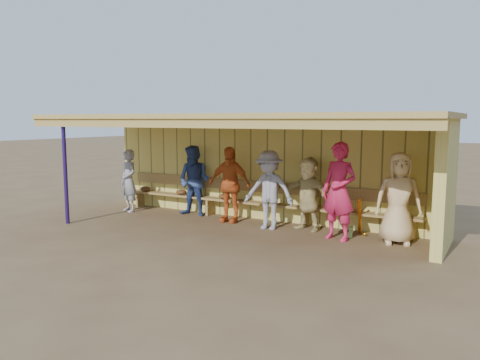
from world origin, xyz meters
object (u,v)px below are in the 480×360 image
object	(u,v)px
player_f	(308,193)
player_a	(129,181)
player_e	(269,190)
player_g	(339,191)
player_h	(399,198)
bench	(256,198)
player_d	(229,184)
player_c	(194,181)

from	to	relation	value
player_f	player_a	bearing A→B (deg)	-157.41
player_a	player_e	xyz separation A→B (m)	(4.05, 0.04, 0.05)
player_a	player_f	world-z (taller)	player_a
player_g	player_h	size ratio (longest dim) A/B	1.10
player_a	bench	size ratio (longest dim) A/B	0.21
player_f	player_h	world-z (taller)	player_h
player_e	bench	distance (m)	1.01
bench	player_h	bearing A→B (deg)	-8.92
player_a	player_d	bearing A→B (deg)	24.14
player_h	player_d	bearing A→B (deg)	160.25
player_e	player_h	world-z (taller)	player_h
player_h	bench	xyz separation A→B (m)	(-3.38, 0.53, -0.36)
player_h	player_g	bearing A→B (deg)	175.83
player_a	player_f	size ratio (longest dim) A/B	1.01
player_g	player_d	bearing A→B (deg)	-173.88
player_c	player_g	distance (m)	3.90
player_d	player_g	distance (m)	2.76
player_f	player_g	size ratio (longest dim) A/B	0.82
player_a	player_c	xyz separation A→B (m)	(1.80, 0.41, 0.07)
player_c	player_h	size ratio (longest dim) A/B	0.98
player_a	player_f	distance (m)	4.84
player_f	bench	xyz separation A→B (m)	(-1.44, 0.31, -0.27)
player_d	bench	xyz separation A→B (m)	(0.45, 0.49, -0.36)
player_a	bench	bearing A→B (deg)	31.65
player_c	bench	size ratio (longest dim) A/B	0.23
player_a	player_d	distance (m)	2.94
player_a	player_e	world-z (taller)	player_e
player_d	player_f	size ratio (longest dim) A/B	1.11
player_a	player_g	world-z (taller)	player_g
player_g	bench	bearing A→B (deg)	173.34
player_a	player_d	xyz separation A→B (m)	(2.93, 0.23, 0.08)
player_d	player_e	world-z (taller)	player_d
player_d	player_g	bearing A→B (deg)	-10.89
player_a	player_f	xyz separation A→B (m)	(4.82, 0.40, -0.01)
bench	player_a	bearing A→B (deg)	-168.04
player_c	player_e	xyz separation A→B (m)	(2.25, -0.37, -0.01)
player_d	player_e	distance (m)	1.14
player_d	player_e	bearing A→B (deg)	-13.32
player_e	player_h	xyz separation A→B (m)	(2.70, 0.14, 0.03)
player_c	player_a	bearing A→B (deg)	-171.54
player_d	player_h	xyz separation A→B (m)	(3.83, -0.04, 0.00)
player_g	player_h	bearing A→B (deg)	27.99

